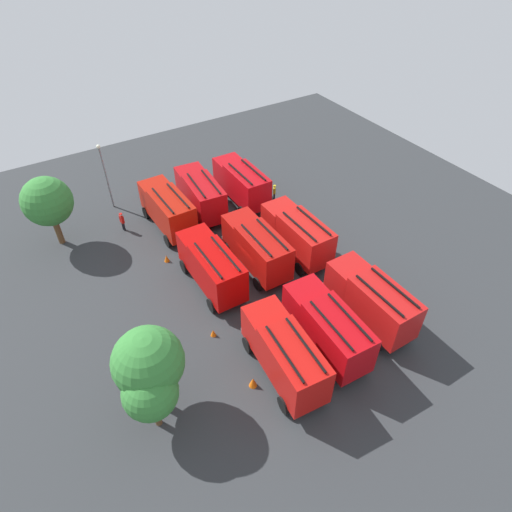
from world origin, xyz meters
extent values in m
plane|color=#2D3033|center=(0.00, 0.00, 0.00)|extent=(55.12, 55.12, 0.00)
cube|color=#B71413|center=(-6.26, -3.94, 2.10)|extent=(2.20, 2.50, 2.60)
cube|color=#8C9EAD|center=(-5.21, -3.94, 2.41)|extent=(0.08, 2.13, 1.46)
cube|color=#B71413|center=(-9.76, -3.94, 2.25)|extent=(4.80, 2.50, 2.90)
cube|color=black|center=(-9.77, -3.25, 3.82)|extent=(4.32, 0.12, 0.12)
cube|color=black|center=(-9.76, -4.63, 3.82)|extent=(4.32, 0.12, 0.12)
cube|color=silver|center=(-5.06, -3.94, 0.95)|extent=(0.20, 2.38, 0.28)
cylinder|color=black|center=(-6.07, -2.74, 0.55)|extent=(1.10, 0.35, 1.10)
cylinder|color=black|center=(-6.06, -5.14, 0.55)|extent=(1.10, 0.35, 1.10)
cylinder|color=black|center=(-10.97, -2.74, 0.55)|extent=(1.10, 0.35, 1.10)
cylinder|color=black|center=(-10.96, -5.14, 0.55)|extent=(1.10, 0.35, 1.10)
cube|color=red|center=(2.37, -3.86, 2.10)|extent=(2.21, 2.51, 2.60)
cube|color=#8C9EAD|center=(3.42, -3.86, 2.41)|extent=(0.09, 2.13, 1.46)
cube|color=red|center=(-1.13, -3.88, 2.25)|extent=(4.81, 2.52, 2.90)
cube|color=black|center=(-1.13, -3.19, 3.82)|extent=(4.32, 0.14, 0.12)
cube|color=black|center=(-1.13, -4.56, 3.82)|extent=(4.32, 0.14, 0.12)
cube|color=silver|center=(3.57, -3.86, 0.95)|extent=(0.21, 2.38, 0.28)
cylinder|color=black|center=(2.57, -2.66, 0.55)|extent=(1.10, 0.35, 1.10)
cylinder|color=black|center=(2.58, -5.06, 0.55)|extent=(1.10, 0.35, 1.10)
cylinder|color=black|center=(-2.33, -2.68, 0.55)|extent=(1.10, 0.35, 1.10)
cylinder|color=black|center=(-2.32, -5.08, 0.55)|extent=(1.10, 0.35, 1.10)
cube|color=#B50A10|center=(11.50, -4.00, 2.10)|extent=(2.23, 2.53, 2.60)
cube|color=#8C9EAD|center=(12.55, -4.01, 2.41)|extent=(0.11, 2.13, 1.46)
cube|color=#B50A10|center=(8.00, -3.95, 2.25)|extent=(4.83, 2.56, 2.90)
cube|color=black|center=(8.01, -3.27, 3.82)|extent=(4.32, 0.18, 0.12)
cube|color=black|center=(7.99, -4.64, 3.82)|extent=(4.32, 0.18, 0.12)
cube|color=silver|center=(12.70, -4.02, 0.95)|extent=(0.23, 2.38, 0.28)
cylinder|color=black|center=(11.72, -2.80, 0.55)|extent=(1.10, 0.36, 1.10)
cylinder|color=black|center=(11.68, -5.20, 0.55)|extent=(1.10, 0.36, 1.10)
cylinder|color=black|center=(6.82, -2.74, 0.55)|extent=(1.10, 0.36, 1.10)
cylinder|color=black|center=(6.79, -5.14, 0.55)|extent=(1.10, 0.36, 1.10)
cube|color=#B4090F|center=(-6.58, 0.06, 2.10)|extent=(2.33, 2.61, 2.60)
cube|color=#8C9EAD|center=(-5.53, 0.00, 2.41)|extent=(0.19, 2.13, 1.46)
cube|color=#B4090F|center=(-10.08, 0.25, 2.25)|extent=(4.93, 2.75, 2.90)
cube|color=black|center=(-10.04, 0.93, 3.82)|extent=(4.32, 0.35, 0.12)
cube|color=black|center=(-10.12, -0.44, 3.82)|extent=(4.32, 0.35, 0.12)
cube|color=silver|center=(-5.38, -0.01, 0.95)|extent=(0.33, 2.38, 0.28)
cylinder|color=black|center=(-6.32, 1.25, 0.55)|extent=(1.12, 0.41, 1.10)
cylinder|color=black|center=(-6.45, -1.15, 0.55)|extent=(1.12, 0.41, 1.10)
cylinder|color=black|center=(-11.21, 1.51, 0.55)|extent=(1.12, 0.41, 1.10)
cylinder|color=black|center=(-11.34, -0.89, 0.55)|extent=(1.12, 0.41, 1.10)
cube|color=#AB100B|center=(2.69, -0.24, 2.10)|extent=(2.24, 2.53, 2.60)
cube|color=#8C9EAD|center=(3.74, -0.25, 2.41)|extent=(0.11, 2.13, 1.46)
cube|color=#AB100B|center=(-0.81, -0.18, 2.25)|extent=(4.84, 2.57, 2.90)
cube|color=black|center=(-0.80, 0.50, 3.82)|extent=(4.32, 0.18, 0.12)
cube|color=black|center=(-0.82, -0.87, 3.82)|extent=(4.32, 0.18, 0.12)
cube|color=silver|center=(3.89, -0.25, 0.95)|extent=(0.24, 2.38, 0.28)
cylinder|color=black|center=(2.91, 0.96, 0.55)|extent=(1.11, 0.37, 1.10)
cylinder|color=black|center=(2.87, -1.44, 0.55)|extent=(1.11, 0.37, 1.10)
cylinder|color=black|center=(-1.99, 1.03, 0.55)|extent=(1.11, 0.37, 1.10)
cylinder|color=black|center=(-2.03, -1.37, 0.55)|extent=(1.11, 0.37, 1.10)
cube|color=#AF0B10|center=(11.78, -0.02, 2.10)|extent=(2.41, 2.69, 2.60)
cube|color=#8C9EAD|center=(12.83, -0.11, 2.41)|extent=(0.27, 2.12, 1.46)
cube|color=#AF0B10|center=(8.30, 0.29, 2.25)|extent=(5.00, 2.92, 2.90)
cube|color=black|center=(8.36, 0.98, 3.82)|extent=(4.31, 0.50, 0.12)
cube|color=black|center=(8.24, -0.39, 3.82)|extent=(4.31, 0.50, 0.12)
cube|color=silver|center=(12.98, -0.12, 0.95)|extent=(0.41, 2.38, 0.28)
cylinder|color=black|center=(12.09, 1.16, 0.55)|extent=(1.13, 0.45, 1.10)
cylinder|color=black|center=(11.88, -1.23, 0.55)|extent=(1.13, 0.45, 1.10)
cylinder|color=black|center=(7.21, 1.60, 0.55)|extent=(1.13, 0.45, 1.10)
cylinder|color=black|center=(7.00, -0.80, 0.55)|extent=(1.13, 0.45, 1.10)
cube|color=red|center=(-6.83, 3.49, 2.10)|extent=(2.41, 2.68, 2.60)
cube|color=#8C9EAD|center=(-5.79, 3.40, 2.41)|extent=(0.26, 2.12, 1.46)
cube|color=red|center=(-10.32, 3.80, 2.25)|extent=(5.00, 2.91, 2.90)
cube|color=black|center=(-10.26, 4.48, 3.82)|extent=(4.31, 0.50, 0.12)
cube|color=black|center=(-10.38, 3.11, 3.82)|extent=(4.31, 0.50, 0.12)
cube|color=silver|center=(-5.64, 3.39, 0.95)|extent=(0.41, 2.38, 0.28)
cylinder|color=black|center=(-6.53, 4.67, 0.55)|extent=(1.13, 0.44, 1.10)
cylinder|color=black|center=(-6.74, 2.28, 0.55)|extent=(1.13, 0.44, 1.10)
cylinder|color=black|center=(-11.41, 5.10, 0.55)|extent=(1.13, 0.44, 1.10)
cylinder|color=black|center=(-11.62, 2.71, 0.55)|extent=(1.13, 0.44, 1.10)
cube|color=#B60605|center=(2.57, 3.83, 2.10)|extent=(2.23, 2.52, 2.60)
cube|color=#8C9EAD|center=(3.62, 3.82, 2.41)|extent=(0.10, 2.13, 1.46)
cube|color=#B60605|center=(-0.93, 3.87, 2.25)|extent=(4.83, 2.55, 2.90)
cube|color=black|center=(-0.92, 4.55, 3.82)|extent=(4.32, 0.17, 0.12)
cube|color=black|center=(-0.93, 3.18, 3.82)|extent=(4.32, 0.17, 0.12)
cube|color=silver|center=(3.77, 3.81, 0.95)|extent=(0.23, 2.38, 0.28)
cylinder|color=black|center=(2.79, 5.03, 0.55)|extent=(1.10, 0.36, 1.10)
cylinder|color=black|center=(2.76, 2.63, 0.55)|extent=(1.10, 0.36, 1.10)
cylinder|color=black|center=(-2.11, 5.08, 0.55)|extent=(1.10, 0.36, 1.10)
cylinder|color=black|center=(-2.14, 2.68, 0.55)|extent=(1.10, 0.36, 1.10)
cube|color=#A81509|center=(11.21, 3.74, 2.10)|extent=(2.24, 2.54, 2.60)
cube|color=#8C9EAD|center=(12.26, 3.76, 2.41)|extent=(0.12, 2.13, 1.46)
cube|color=#A81509|center=(7.71, 3.67, 2.25)|extent=(4.84, 2.59, 2.90)
cube|color=black|center=(7.70, 4.36, 3.82)|extent=(4.32, 0.20, 0.12)
cube|color=black|center=(7.72, 2.99, 3.82)|extent=(4.32, 0.20, 0.12)
cube|color=silver|center=(12.41, 3.76, 0.95)|extent=(0.24, 2.38, 0.28)
cylinder|color=black|center=(11.39, 4.94, 0.55)|extent=(1.11, 0.37, 1.10)
cylinder|color=black|center=(11.43, 2.54, 0.55)|extent=(1.11, 0.37, 1.10)
cylinder|color=black|center=(6.49, 4.85, 0.55)|extent=(1.11, 0.37, 1.10)
cylinder|color=black|center=(6.53, 2.45, 0.55)|extent=(1.11, 0.37, 1.10)
cylinder|color=black|center=(4.73, -1.14, 0.40)|extent=(0.16, 0.16, 0.80)
cylinder|color=black|center=(4.68, -0.94, 0.40)|extent=(0.16, 0.16, 0.80)
cube|color=#B7140F|center=(4.71, -1.04, 1.15)|extent=(0.33, 0.47, 0.69)
sphere|color=brown|center=(4.71, -1.04, 1.61)|extent=(0.23, 0.23, 0.23)
cylinder|color=#B7140F|center=(4.71, -1.04, 1.70)|extent=(0.28, 0.28, 0.07)
cylinder|color=black|center=(7.69, -6.87, 0.38)|extent=(0.16, 0.16, 0.75)
cylinder|color=black|center=(7.52, -6.74, 0.38)|extent=(0.16, 0.16, 0.75)
cube|color=gold|center=(7.60, -6.81, 1.08)|extent=(0.48, 0.44, 0.65)
sphere|color=beige|center=(7.60, -6.81, 1.51)|extent=(0.21, 0.21, 0.21)
cylinder|color=gold|center=(7.60, -6.81, 1.60)|extent=(0.27, 0.27, 0.06)
cylinder|color=black|center=(10.57, 7.35, 0.41)|extent=(0.16, 0.16, 0.82)
cylinder|color=black|center=(10.77, 7.40, 0.41)|extent=(0.16, 0.16, 0.82)
cube|color=#B7140F|center=(10.67, 7.38, 1.18)|extent=(0.47, 0.34, 0.72)
sphere|color=beige|center=(10.67, 7.38, 1.65)|extent=(0.23, 0.23, 0.23)
cylinder|color=#B7140F|center=(10.67, 7.38, 1.75)|extent=(0.29, 0.29, 0.07)
cylinder|color=black|center=(-5.00, 3.18, 0.40)|extent=(0.16, 0.16, 0.80)
cylinder|color=black|center=(-4.97, 3.39, 0.40)|extent=(0.16, 0.16, 0.80)
cube|color=black|center=(-4.98, 3.28, 1.15)|extent=(0.30, 0.45, 0.70)
sphere|color=beige|center=(-4.98, 3.28, 1.61)|extent=(0.23, 0.23, 0.23)
cylinder|color=black|center=(-4.98, 3.28, 1.70)|extent=(0.28, 0.28, 0.07)
cylinder|color=black|center=(15.11, 3.99, 0.39)|extent=(0.16, 0.16, 0.78)
cylinder|color=black|center=(14.98, 4.16, 0.39)|extent=(0.16, 0.16, 0.78)
cube|color=#B7140F|center=(15.04, 4.07, 1.12)|extent=(0.44, 0.48, 0.68)
sphere|color=brown|center=(15.04, 4.07, 1.56)|extent=(0.22, 0.22, 0.22)
cylinder|color=#B7140F|center=(15.04, 4.07, 1.65)|extent=(0.27, 0.27, 0.07)
cylinder|color=brown|center=(-8.27, 11.78, 0.97)|extent=(0.39, 0.39, 1.93)
sphere|color=#337A33|center=(-8.27, 11.78, 3.24)|extent=(3.09, 3.09, 3.09)
cylinder|color=brown|center=(-7.08, 11.27, 1.25)|extent=(0.50, 0.50, 2.51)
sphere|color=#337A33|center=(-7.08, 11.27, 4.21)|extent=(4.01, 4.01, 4.01)
cylinder|color=brown|center=(11.82, 12.56, 1.27)|extent=(0.51, 0.51, 2.54)
sphere|color=#337A33|center=(11.82, 12.56, 4.26)|extent=(4.06, 4.06, 4.06)
cone|color=#F2600C|center=(4.69, 5.77, 0.31)|extent=(0.43, 0.43, 0.62)
cone|color=#F2600C|center=(-4.22, 6.09, 0.28)|extent=(0.40, 0.40, 0.57)
cone|color=#F2600C|center=(-9.04, 5.81, 0.37)|extent=(0.52, 0.52, 0.74)
cylinder|color=slate|center=(14.79, 7.02, 3.06)|extent=(0.16, 0.16, 6.12)
sphere|color=#F2EFCC|center=(14.79, 7.02, 6.30)|extent=(0.36, 0.36, 0.36)
camera|label=1|loc=(-22.10, 13.67, 24.14)|focal=30.63mm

